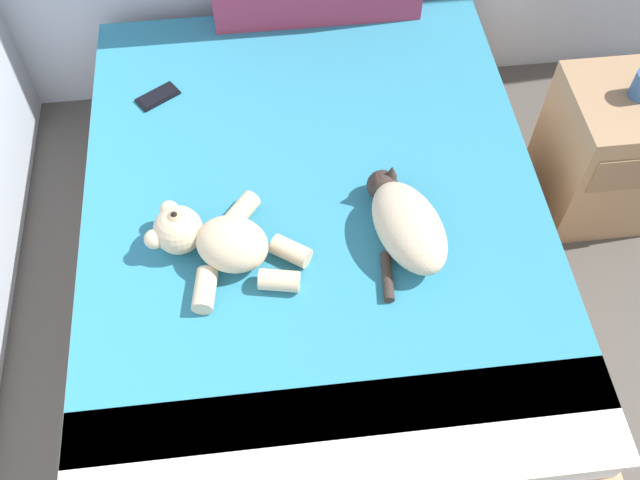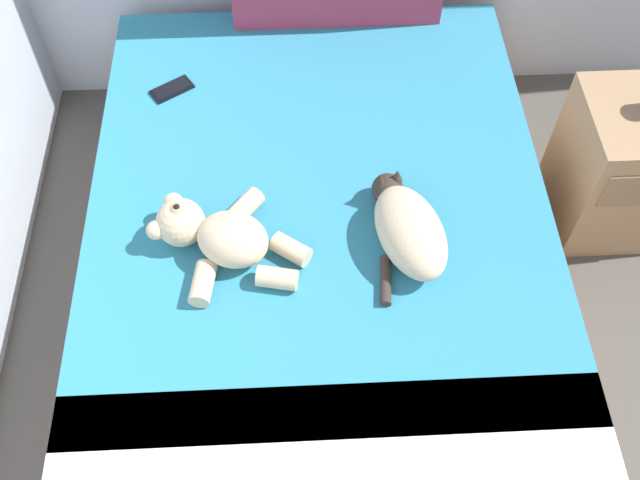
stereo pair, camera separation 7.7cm
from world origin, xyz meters
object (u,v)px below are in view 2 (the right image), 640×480
object	(u,v)px
bed	(319,237)
nightstand	(630,166)
cat	(408,228)
teddy_bear	(218,236)
cell_phone	(172,89)

from	to	relation	value
bed	nightstand	bearing A→B (deg)	11.32
cat	teddy_bear	distance (m)	0.56
cell_phone	bed	bearing A→B (deg)	-44.71
bed	cat	bearing A→B (deg)	-36.80
bed	nightstand	xyz separation A→B (m)	(1.14, 0.23, 0.04)
teddy_bear	cell_phone	xyz separation A→B (m)	(-0.19, 0.69, -0.06)
bed	cell_phone	size ratio (longest dim) A/B	11.65
cat	cell_phone	distance (m)	1.02
nightstand	bed	bearing A→B (deg)	-168.68
cat	bed	bearing A→B (deg)	143.20
cat	nightstand	size ratio (longest dim) A/B	0.79
teddy_bear	cell_phone	bearing A→B (deg)	105.75
cell_phone	teddy_bear	bearing A→B (deg)	-74.25
bed	cell_phone	xyz separation A→B (m)	(-0.50, 0.49, 0.25)
cat	nightstand	distance (m)	1.02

